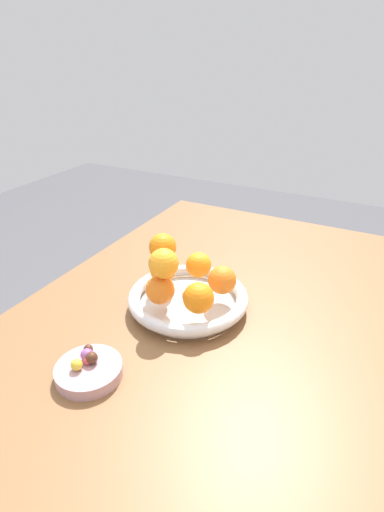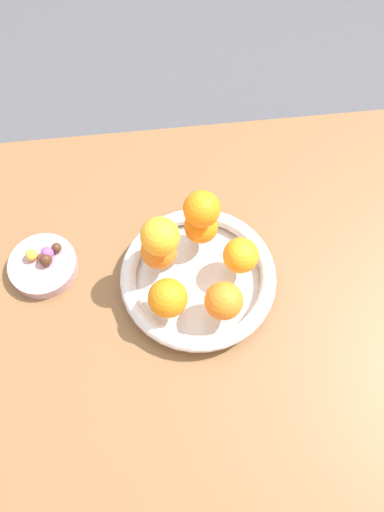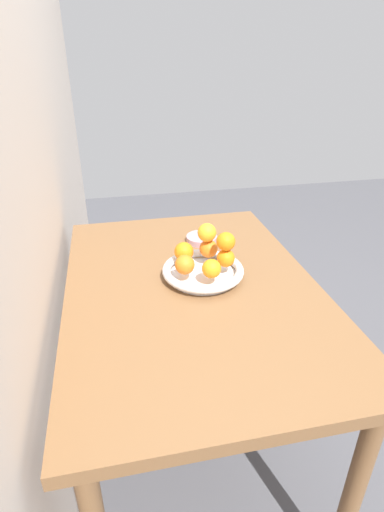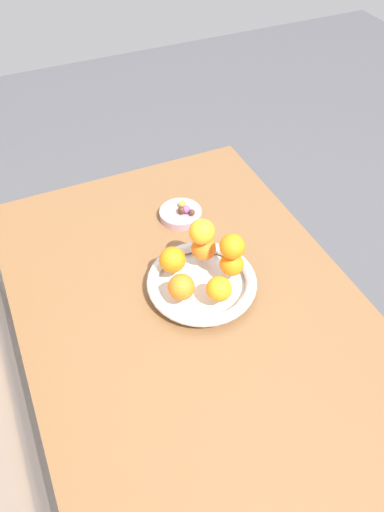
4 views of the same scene
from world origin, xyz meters
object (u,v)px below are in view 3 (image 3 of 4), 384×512
dining_table (192,309)px  orange_6 (226,241)px  orange_2 (209,249)px  orange_5 (207,233)px  candy_ball_1 (209,236)px  orange_1 (226,258)px  orange_0 (212,269)px  orange_4 (185,265)px  fruit_bowl (203,271)px  candy_dish (202,239)px  candy_ball_0 (205,234)px  candy_ball_4 (204,232)px  orange_3 (184,252)px  candy_ball_3 (203,235)px  candy_ball_2 (202,234)px

dining_table → orange_6: 0.24m
orange_2 → orange_6: bearing=-154.0°
orange_5 → candy_ball_1: orange_5 is taller
orange_6 → orange_1: bearing=-91.0°
orange_0 → candy_ball_1: bearing=-12.8°
orange_1 → orange_4: orange_4 is taller
fruit_bowl → candy_dish: (0.26, -0.06, -0.01)m
orange_2 → candy_ball_0: size_ratio=2.70×
candy_ball_0 → candy_ball_4: size_ratio=1.10×
orange_6 → orange_3: bearing=61.0°
fruit_bowl → candy_ball_1: 0.24m
orange_1 → orange_5: orange_5 is taller
fruit_bowl → orange_0: 0.08m
candy_ball_3 → candy_ball_4: size_ratio=0.74×
orange_1 → orange_4: bearing=97.9°
candy_dish → orange_6: size_ratio=1.97×
orange_0 → orange_2: 0.13m
candy_dish → orange_0: 0.33m
orange_1 → candy_ball_3: (0.26, 0.01, -0.04)m
candy_dish → candy_ball_1: candy_ball_1 is taller
dining_table → candy_dish: (0.29, -0.10, 0.10)m
orange_5 → dining_table: bearing=144.5°
orange_3 → candy_ball_3: orange_3 is taller
candy_dish → candy_ball_4: (0.01, -0.01, 0.02)m
orange_4 → orange_3: bearing=-9.2°
orange_3 → orange_4: bearing=170.8°
orange_5 → orange_6: size_ratio=1.03×
orange_0 → dining_table: bearing=59.8°
dining_table → orange_4: 0.16m
orange_0 → orange_1: size_ratio=1.02×
orange_5 → orange_0: bearing=173.0°
dining_table → orange_1: size_ratio=19.58×
orange_1 → candy_ball_0: size_ratio=2.57×
candy_ball_2 → candy_ball_3: bearing=-38.4°
candy_ball_2 → orange_6: bearing=-177.5°
orange_0 → candy_ball_2: orange_0 is taller
orange_1 → orange_0: bearing=133.1°
candy_ball_4 → orange_0: bearing=170.3°
fruit_bowl → orange_6: bearing=-100.5°
dining_table → orange_1: bearing=-76.8°
orange_0 → candy_ball_1: 0.31m
dining_table → fruit_bowl: 0.12m
orange_4 → candy_ball_3: (0.28, -0.12, -0.04)m
candy_dish → orange_1: bearing=-177.3°
orange_2 → candy_ball_3: orange_2 is taller
orange_6 → candy_ball_0: (0.26, -0.00, -0.09)m
fruit_bowl → candy_ball_3: 0.26m
orange_3 → candy_ball_0: orange_3 is taller
candy_ball_1 → candy_ball_4: size_ratio=0.83×
orange_6 → candy_ball_3: bearing=1.6°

